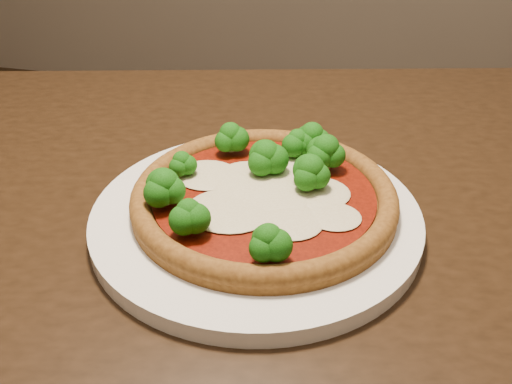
# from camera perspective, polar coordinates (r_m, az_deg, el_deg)

# --- Properties ---
(dining_table) EXTENTS (1.40, 1.03, 0.75)m
(dining_table) POSITION_cam_1_polar(r_m,az_deg,el_deg) (0.73, -3.83, -5.96)
(dining_table) COLOR black
(dining_table) RESTS_ON floor
(plate) EXTENTS (0.34, 0.34, 0.02)m
(plate) POSITION_cam_1_polar(r_m,az_deg,el_deg) (0.60, 0.00, -2.50)
(plate) COLOR white
(plate) RESTS_ON dining_table
(pizza) EXTENTS (0.28, 0.28, 0.06)m
(pizza) POSITION_cam_1_polar(r_m,az_deg,el_deg) (0.59, 0.81, 0.22)
(pizza) COLOR brown
(pizza) RESTS_ON plate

